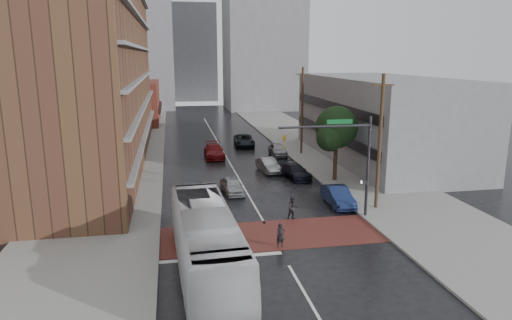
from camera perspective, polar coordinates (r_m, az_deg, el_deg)
ground at (r=29.17m, az=2.11°, el=-9.69°), size 160.00×160.00×0.00m
crosswalk at (r=29.62m, az=1.90°, el=-9.31°), size 14.00×5.00×0.02m
sidewalk_west at (r=52.74m, az=-16.35°, el=0.17°), size 9.00×90.00×0.15m
sidewalk_east at (r=55.30m, az=8.07°, el=1.13°), size 9.00×90.00×0.15m
apartment_block at (r=50.98m, az=-20.37°, el=15.25°), size 10.00×44.00×28.00m
storefront_west at (r=80.86m, az=-14.93°, el=6.97°), size 8.00×16.00×7.00m
building_east at (r=51.88m, az=15.25°, el=5.00°), size 11.00×26.00×9.00m
distant_tower_west at (r=104.68m, az=-15.53°, el=15.04°), size 18.00×16.00×32.00m
distant_tower_east at (r=100.51m, az=0.93°, el=16.74°), size 16.00×14.00×36.00m
distant_tower_center at (r=121.42m, az=-7.99°, el=13.11°), size 12.00×10.00×24.00m
street_tree at (r=41.46m, az=10.04°, el=3.71°), size 4.20×4.10×6.90m
signal_mast at (r=31.77m, az=11.52°, el=0.88°), size 6.50×0.30×7.20m
utility_pole_near at (r=34.23m, az=15.21°, el=2.23°), size 1.60×0.26×10.00m
utility_pole_far at (r=52.75m, az=5.79°, el=6.21°), size 1.60×0.26×10.00m
transit_bus at (r=24.36m, az=-6.24°, el=-10.03°), size 3.45×12.60×3.48m
pedestrian_a at (r=27.56m, az=3.10°, el=-9.40°), size 0.59×0.43×1.50m
pedestrian_b at (r=32.09m, az=4.63°, el=-6.03°), size 0.85×0.70×1.64m
car_travel_a at (r=38.09m, az=-3.03°, el=-3.19°), size 1.89×4.04×1.34m
car_travel_b at (r=45.03m, az=1.53°, el=-0.65°), size 1.93×4.24×1.35m
car_travel_c at (r=51.54m, az=-5.25°, el=1.13°), size 2.17×5.26×1.52m
suv_travel at (r=58.04m, az=-1.51°, el=2.47°), size 2.80×5.41×1.46m
car_parked_near at (r=35.49m, az=10.20°, el=-4.49°), size 1.66×4.47×1.46m
car_parked_mid at (r=42.81m, az=4.89°, el=-1.42°), size 2.61×4.81×1.32m
car_parked_far at (r=52.41m, az=2.73°, el=1.31°), size 1.70×4.17×1.42m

